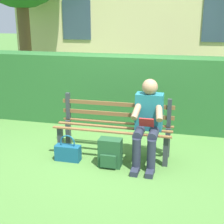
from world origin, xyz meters
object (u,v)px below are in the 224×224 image
object	(u,v)px
person_seated	(148,120)
handbag	(68,152)
backpack	(110,153)
park_bench	(115,127)

from	to	relation	value
person_seated	handbag	bearing A→B (deg)	11.12
person_seated	backpack	xyz separation A→B (m)	(0.47, 0.25, -0.44)
backpack	handbag	size ratio (longest dim) A/B	1.04
person_seated	handbag	world-z (taller)	person_seated
backpack	handbag	bearing A→B (deg)	-3.16
park_bench	person_seated	size ratio (longest dim) A/B	1.45
park_bench	backpack	distance (m)	0.48
park_bench	backpack	bearing A→B (deg)	95.20
park_bench	handbag	size ratio (longest dim) A/B	4.41
person_seated	backpack	size ratio (longest dim) A/B	2.95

